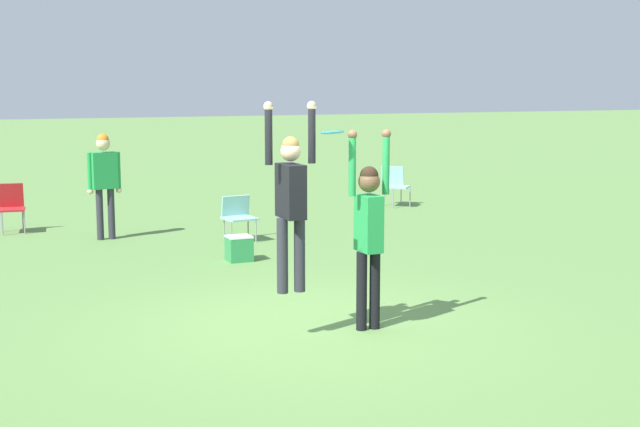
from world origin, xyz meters
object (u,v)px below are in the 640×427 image
(camping_chair_1, at_px, (238,214))
(camping_chair_0, at_px, (395,183))
(person_jumping, at_px, (291,193))
(frisbee, at_px, (332,132))
(cooler_box, at_px, (239,248))
(person_defending, at_px, (369,224))
(person_spectator_near, at_px, (104,175))
(camping_chair_2, at_px, (11,204))

(camping_chair_1, bearing_deg, camping_chair_0, -155.97)
(person_jumping, bearing_deg, frisbee, -91.61)
(person_jumping, relative_size, camping_chair_0, 2.31)
(camping_chair_1, height_order, cooler_box, camping_chair_1)
(person_defending, bearing_deg, person_spectator_near, -166.17)
(camping_chair_2, bearing_deg, person_spectator_near, 142.84)
(person_defending, distance_m, person_spectator_near, 7.18)
(camping_chair_1, relative_size, cooler_box, 1.97)
(camping_chair_0, relative_size, camping_chair_2, 0.98)
(camping_chair_0, xyz_separation_m, cooler_box, (-5.05, -4.57, -0.33))
(frisbee, bearing_deg, camping_chair_0, 58.95)
(camping_chair_2, bearing_deg, person_defending, 117.74)
(person_defending, distance_m, camping_chair_0, 10.08)
(person_defending, xyz_separation_m, camping_chair_0, (4.87, 8.81, -0.67))
(person_jumping, relative_size, person_spectator_near, 1.10)
(person_defending, height_order, cooler_box, person_defending)
(person_jumping, distance_m, cooler_box, 4.53)
(camping_chair_1, relative_size, person_spectator_near, 0.42)
(frisbee, relative_size, person_spectator_near, 0.13)
(camping_chair_2, relative_size, cooler_box, 2.29)
(person_jumping, bearing_deg, person_spectator_near, 6.50)
(frisbee, bearing_deg, cooler_box, 86.53)
(person_jumping, distance_m, frisbee, 0.79)
(cooler_box, bearing_deg, person_spectator_near, 120.42)
(person_defending, relative_size, frisbee, 9.22)
(camping_chair_0, distance_m, person_spectator_near, 6.93)
(camping_chair_1, height_order, camping_chair_2, camping_chair_2)
(person_jumping, height_order, cooler_box, person_jumping)
(person_spectator_near, relative_size, cooler_box, 4.73)
(camping_chair_0, height_order, camping_chair_1, camping_chair_0)
(person_jumping, relative_size, person_defending, 0.91)
(camping_chair_0, bearing_deg, camping_chair_2, 42.99)
(cooler_box, bearing_deg, person_defending, -87.45)
(person_jumping, bearing_deg, cooler_box, -10.37)
(camping_chair_0, xyz_separation_m, camping_chair_2, (-8.13, -0.44, 0.01))
(person_jumping, bearing_deg, camping_chair_0, -33.86)
(person_jumping, xyz_separation_m, camping_chair_1, (1.26, 5.98, -1.12))
(person_jumping, bearing_deg, camping_chair_1, -12.46)
(person_defending, distance_m, frisbee, 1.11)
(person_jumping, xyz_separation_m, camping_chair_0, (5.79, 8.82, -1.06))
(camping_chair_2, distance_m, person_spectator_near, 2.13)
(person_jumping, xyz_separation_m, camping_chair_2, (-2.34, 8.37, -1.05))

